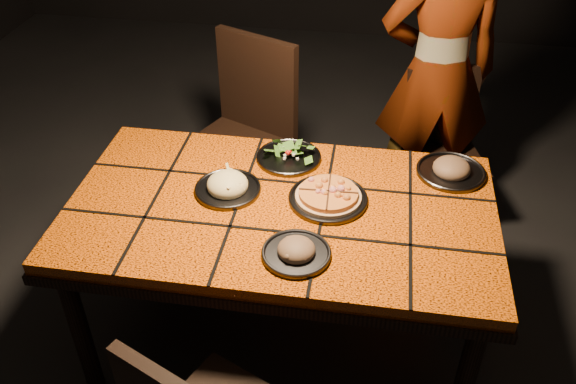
# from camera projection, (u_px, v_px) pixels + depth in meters

# --- Properties ---
(room_shell) EXTENTS (6.04, 7.04, 3.08)m
(room_shell) POSITION_uv_depth(u_px,v_px,m) (279.00, 10.00, 1.83)
(room_shell) COLOR black
(room_shell) RESTS_ON ground
(dining_table) EXTENTS (1.62, 0.92, 0.75)m
(dining_table) POSITION_uv_depth(u_px,v_px,m) (281.00, 221.00, 2.33)
(dining_table) COLOR #DB5706
(dining_table) RESTS_ON ground
(chair_far_left) EXTENTS (0.61, 0.61, 1.02)m
(chair_far_left) POSITION_uv_depth(u_px,v_px,m) (245.00, 125.00, 3.07)
(chair_far_left) COLOR black
(chair_far_left) RESTS_ON ground
(chair_far_right) EXTENTS (0.47, 0.47, 0.85)m
(chair_far_right) POSITION_uv_depth(u_px,v_px,m) (441.00, 140.00, 3.15)
(chair_far_right) COLOR black
(chair_far_right) RESTS_ON ground
(diner) EXTENTS (0.66, 0.49, 1.64)m
(diner) POSITION_uv_depth(u_px,v_px,m) (437.00, 73.00, 3.01)
(diner) COLOR brown
(diner) RESTS_ON ground
(plate_pizza) EXTENTS (0.30, 0.30, 0.04)m
(plate_pizza) POSITION_uv_depth(u_px,v_px,m) (328.00, 197.00, 2.30)
(plate_pizza) COLOR #3C3C42
(plate_pizza) RESTS_ON dining_table
(plate_pasta) EXTENTS (0.26, 0.26, 0.08)m
(plate_pasta) POSITION_uv_depth(u_px,v_px,m) (228.00, 186.00, 2.34)
(plate_pasta) COLOR #3C3C42
(plate_pasta) RESTS_ON dining_table
(plate_salad) EXTENTS (0.27, 0.27, 0.07)m
(plate_salad) POSITION_uv_depth(u_px,v_px,m) (289.00, 154.00, 2.51)
(plate_salad) COLOR #3C3C42
(plate_salad) RESTS_ON dining_table
(plate_mushroom_a) EXTENTS (0.24, 0.24, 0.08)m
(plate_mushroom_a) POSITION_uv_depth(u_px,v_px,m) (296.00, 251.00, 2.05)
(plate_mushroom_a) COLOR #3C3C42
(plate_mushroom_a) RESTS_ON dining_table
(plate_mushroom_b) EXTENTS (0.28, 0.28, 0.09)m
(plate_mushroom_b) POSITION_uv_depth(u_px,v_px,m) (451.00, 169.00, 2.43)
(plate_mushroom_b) COLOR #3C3C42
(plate_mushroom_b) RESTS_ON dining_table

